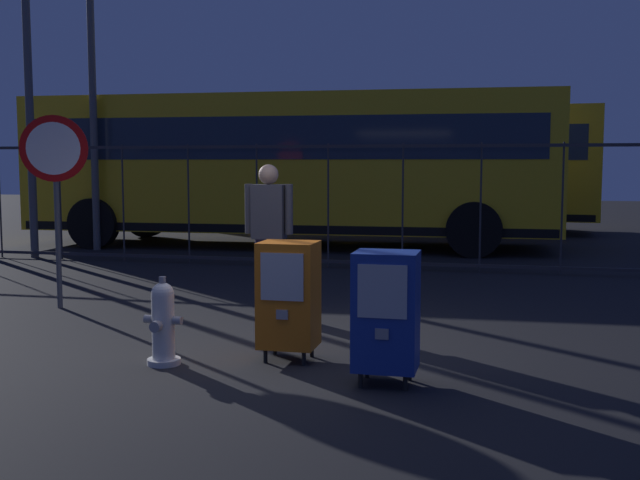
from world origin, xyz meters
The scene contains 11 objects.
ground_plane centered at (0.00, 0.00, 0.00)m, with size 60.00×60.00×0.00m, color black.
fire_hydrant centered at (-0.63, -0.57, 0.35)m, with size 0.33×0.32×0.75m.
newspaper_box_primary centered at (1.26, -0.71, 0.57)m, with size 0.48×0.42×1.02m.
newspaper_box_secondary centered at (0.35, -0.18, 0.57)m, with size 0.48×0.42×1.02m.
stop_sign centered at (-2.89, 1.50, 1.60)m, with size 0.71×0.31×2.23m.
pedestrian centered at (-0.40, 1.70, 0.95)m, with size 0.55×0.22×1.67m.
fence_barrier centered at (0.00, 5.63, 1.02)m, with size 18.03×0.04×2.00m.
bus_near centered at (-2.07, 8.63, 1.71)m, with size 10.58×3.06×3.00m.
bus_far centered at (-0.88, 13.22, 1.71)m, with size 10.63×3.29×3.00m.
street_light_near_left centered at (-5.54, 7.10, 4.42)m, with size 0.32×0.32×7.70m.
street_light_far_left centered at (-6.02, 5.75, 3.79)m, with size 0.32×0.32×6.48m.
Camera 1 is at (2.08, -6.43, 1.68)m, focal length 43.23 mm.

